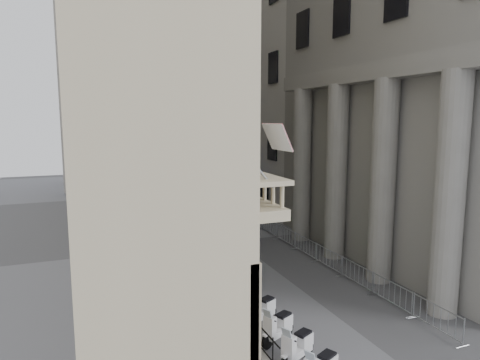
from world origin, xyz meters
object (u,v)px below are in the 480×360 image
at_px(street_lamp, 157,168).
at_px(pedestrian_a, 207,199).
at_px(security_tent, 185,184).
at_px(pedestrian_b, 202,192).
at_px(info_kiosk, 192,254).

distance_m(street_lamp, pedestrian_a, 6.98).
relative_size(security_tent, pedestrian_b, 2.45).
bearing_deg(pedestrian_a, pedestrian_b, -94.40).
xyz_separation_m(security_tent, info_kiosk, (-2.80, -12.67, -1.86)).
distance_m(security_tent, pedestrian_a, 3.53).
xyz_separation_m(street_lamp, info_kiosk, (-0.24, -10.94, -3.41)).
bearing_deg(info_kiosk, pedestrian_b, 78.90).
distance_m(street_lamp, info_kiosk, 11.46).
relative_size(security_tent, info_kiosk, 2.22).
xyz_separation_m(info_kiosk, pedestrian_a, (5.24, 14.47, 0.05)).
relative_size(street_lamp, pedestrian_a, 3.75).
bearing_deg(pedestrian_b, pedestrian_a, 90.03).
relative_size(pedestrian_a, pedestrian_b, 1.17).
xyz_separation_m(security_tent, pedestrian_a, (2.44, 1.79, -1.81)).
bearing_deg(street_lamp, pedestrian_b, 33.89).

